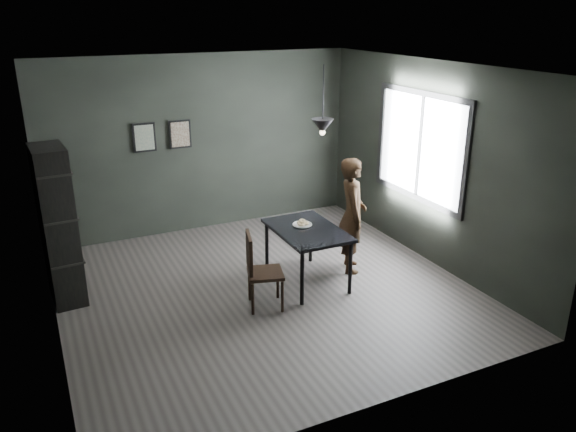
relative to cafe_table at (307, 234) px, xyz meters
name	(u,v)px	position (x,y,z in m)	size (l,w,h in m)	color
ground	(265,290)	(-0.60, 0.00, -0.67)	(5.00, 5.00, 0.00)	#373230
back_wall	(202,144)	(-0.60, 2.50, 0.73)	(5.00, 0.10, 2.80)	black
ceiling	(262,68)	(-0.60, 0.00, 2.13)	(5.00, 5.00, 0.02)	silver
window_assembly	(420,147)	(1.87, 0.20, 0.93)	(0.04, 1.96, 1.56)	white
cafe_table	(307,234)	(0.00, 0.00, 0.00)	(0.80, 1.20, 0.75)	black
white_plate	(302,225)	(0.00, 0.14, 0.08)	(0.23, 0.23, 0.01)	white
donut_pile	(302,223)	(0.00, 0.14, 0.12)	(0.16, 0.16, 0.07)	#F8E9C1
woman	(352,215)	(0.73, 0.08, 0.13)	(0.58, 0.38, 1.59)	black
wood_chair	(258,266)	(-0.84, -0.36, -0.13)	(0.51, 0.51, 0.95)	black
shelf_unit	(58,226)	(-2.92, 0.85, 0.30)	(0.37, 0.65, 1.95)	black
pendant_lamp	(323,126)	(0.25, 0.10, 1.38)	(0.28, 0.28, 0.86)	black
framed_print_left	(144,137)	(-1.50, 2.47, 0.93)	(0.34, 0.04, 0.44)	black
framed_print_right	(180,134)	(-0.95, 2.47, 0.93)	(0.34, 0.04, 0.44)	black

